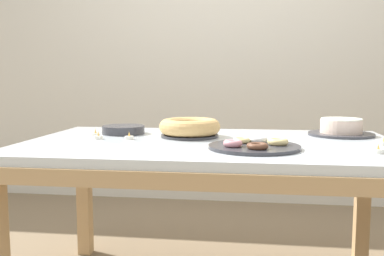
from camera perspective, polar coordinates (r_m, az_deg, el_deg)
wall_back at (r=3.52m, az=5.02°, el=11.36°), size 8.00×0.10×2.60m
dining_table at (r=1.89m, az=2.48°, el=-4.28°), size 1.65×0.98×0.73m
cake_chocolate_round at (r=2.18m, az=19.26°, el=-0.03°), size 0.31×0.31×0.08m
cake_golden_bundt at (r=2.00m, az=-0.30°, el=0.03°), size 0.29×0.29×0.09m
pastry_platter at (r=1.69m, az=8.33°, el=-2.33°), size 0.36×0.36×0.04m
plate_stack at (r=2.15m, az=-9.13°, el=-0.23°), size 0.21×0.21×0.04m
tealight_left_edge at (r=1.92m, az=24.19°, el=-1.85°), size 0.04×0.04×0.04m
tealight_right_edge at (r=1.70m, az=23.58°, el=-2.79°), size 0.04×0.04×0.04m
tealight_near_front at (r=2.07m, az=-12.74°, el=-0.84°), size 0.04×0.04×0.04m
tealight_near_cakes at (r=1.98m, az=-12.38°, el=-1.17°), size 0.04×0.04×0.04m
tealight_centre at (r=1.94m, az=-8.40°, el=-1.25°), size 0.04×0.04×0.04m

